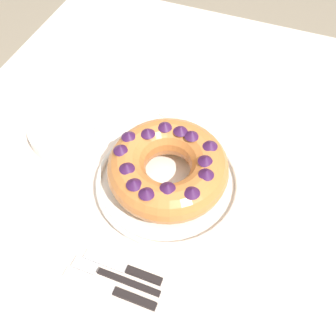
{
  "coord_description": "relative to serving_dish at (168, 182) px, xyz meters",
  "views": [
    {
      "loc": [
        -0.45,
        -0.17,
        1.53
      ],
      "look_at": [
        0.03,
        0.01,
        0.83
      ],
      "focal_mm": 42.0,
      "sensor_mm": 36.0,
      "label": 1
    }
  ],
  "objects": [
    {
      "name": "dining_table",
      "position": [
        -0.03,
        -0.01,
        -0.09
      ],
      "size": [
        1.49,
        1.25,
        0.76
      ],
      "color": "beige",
      "rests_on": "ground_plane"
    },
    {
      "name": "serving_dish",
      "position": [
        0.0,
        0.0,
        0.0
      ],
      "size": [
        0.33,
        0.33,
        0.03
      ],
      "color": "white",
      "rests_on": "dining_table"
    },
    {
      "name": "cake_knife",
      "position": [
        -0.22,
        0.0,
        -0.01
      ],
      "size": [
        0.02,
        0.17,
        0.01
      ],
      "rotation": [
        0.0,
        0.0,
        0.01
      ],
      "color": "black",
      "rests_on": "dining_table"
    },
    {
      "name": "bundt_cake",
      "position": [
        -0.0,
        0.0,
        0.06
      ],
      "size": [
        0.27,
        0.27,
        0.1
      ],
      "color": "#C67538",
      "rests_on": "serving_dish"
    },
    {
      "name": "ground_plane",
      "position": [
        -0.03,
        -0.01,
        -0.78
      ],
      "size": [
        8.0,
        8.0,
        0.0
      ],
      "primitive_type": "plane",
      "color": "gray"
    },
    {
      "name": "serving_knife",
      "position": [
        -0.27,
        0.01,
        -0.01
      ],
      "size": [
        0.02,
        0.2,
        0.01
      ],
      "rotation": [
        0.0,
        0.0,
        0.02
      ],
      "color": "black",
      "rests_on": "dining_table"
    },
    {
      "name": "side_bowl",
      "position": [
        0.04,
        0.3,
        0.01
      ],
      "size": [
        0.16,
        0.16,
        0.04
      ],
      "primitive_type": "cylinder",
      "color": "white",
      "rests_on": "dining_table"
    },
    {
      "name": "fork",
      "position": [
        -0.24,
        0.03,
        -0.01
      ],
      "size": [
        0.02,
        0.19,
        0.01
      ],
      "rotation": [
        0.0,
        0.0,
        -0.09
      ],
      "color": "black",
      "rests_on": "dining_table"
    },
    {
      "name": "napkin",
      "position": [
        0.25,
        0.05,
        -0.01
      ],
      "size": [
        0.14,
        0.11,
        0.0
      ],
      "primitive_type": "cube",
      "rotation": [
        0.0,
        0.0,
        -0.26
      ],
      "color": "#B2D1B7",
      "rests_on": "dining_table"
    }
  ]
}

